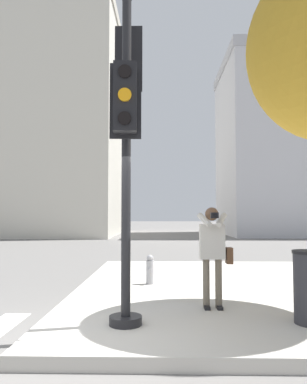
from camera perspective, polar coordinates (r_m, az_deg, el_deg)
The scene contains 6 objects.
ground_plane at distance 5.02m, azimuth -14.31°, elevation -23.00°, with size 160.00×160.00×0.00m, color slate.
sidewalk_corner at distance 8.53m, azimuth 17.12°, elevation -14.08°, with size 8.00×8.00×0.18m.
traffic_signal_pole at distance 5.40m, azimuth -4.08°, elevation 10.58°, with size 0.46×1.23×4.69m.
person_photographer at distance 6.24m, azimuth 9.08°, elevation -8.36°, with size 0.58×0.54×1.63m.
fire_hydrant at distance 8.29m, azimuth -0.54°, elevation -11.73°, with size 0.17×0.23×0.63m.
building_left at distance 33.89m, azimuth -15.72°, elevation 8.98°, with size 12.64×14.19×17.69m.
Camera 1 is at (1.24, -4.56, 1.70)m, focal length 35.00 mm.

